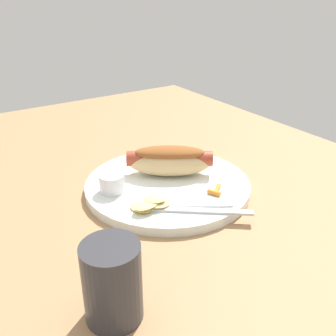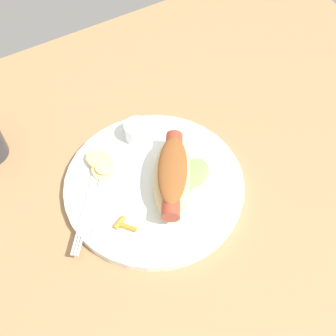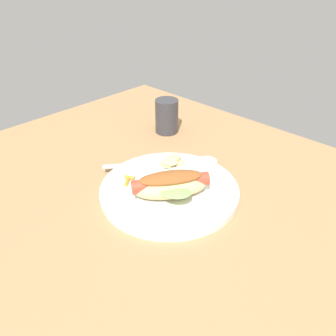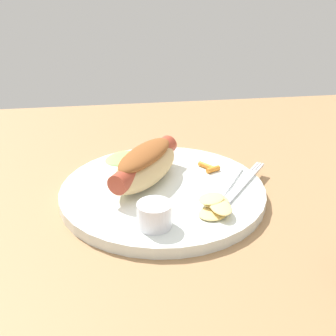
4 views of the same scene
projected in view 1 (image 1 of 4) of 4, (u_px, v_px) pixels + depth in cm
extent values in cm
cube|color=#9E754C|center=(157.00, 186.00, 73.22)|extent=(120.00, 90.00, 1.80)
cylinder|color=white|center=(170.00, 185.00, 70.01)|extent=(29.46, 29.46, 1.60)
ellipsoid|color=#DBB77A|center=(170.00, 163.00, 71.12)|extent=(13.52, 15.96, 4.63)
cylinder|color=#A33D28|center=(170.00, 159.00, 70.77)|extent=(11.12, 14.58, 2.84)
ellipsoid|color=brown|center=(170.00, 152.00, 70.21)|extent=(10.99, 13.22, 2.03)
ellipsoid|color=#7FC65B|center=(169.00, 151.00, 73.82)|extent=(7.45, 7.19, 0.75)
cylinder|color=white|center=(112.00, 183.00, 65.58)|extent=(4.31, 4.31, 3.16)
cube|color=silver|center=(192.00, 210.00, 60.33)|extent=(8.83, 10.80, 0.40)
cube|color=silver|center=(244.00, 214.00, 59.36)|extent=(2.21, 2.70, 0.40)
cube|color=silver|center=(243.00, 213.00, 59.76)|extent=(2.21, 2.70, 0.40)
cube|color=silver|center=(243.00, 211.00, 60.17)|extent=(2.21, 2.70, 0.40)
cube|color=silver|center=(192.00, 204.00, 61.95)|extent=(8.18, 11.79, 0.36)
ellipsoid|color=#E9CB78|center=(142.00, 207.00, 61.08)|extent=(4.95, 4.66, 0.50)
ellipsoid|color=#E9CB78|center=(157.00, 203.00, 61.40)|extent=(4.12, 4.76, 1.12)
ellipsoid|color=#E9CB78|center=(146.00, 205.00, 60.02)|extent=(3.11, 4.59, 0.58)
ellipsoid|color=#E9CB78|center=(155.00, 199.00, 61.54)|extent=(4.85, 4.81, 0.94)
cylinder|color=orange|center=(217.00, 189.00, 66.15)|extent=(2.39, 2.71, 0.77)
cylinder|color=orange|center=(214.00, 193.00, 64.92)|extent=(2.38, 1.68, 0.82)
cylinder|color=#333338|center=(112.00, 282.00, 41.67)|extent=(6.51, 6.51, 9.56)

